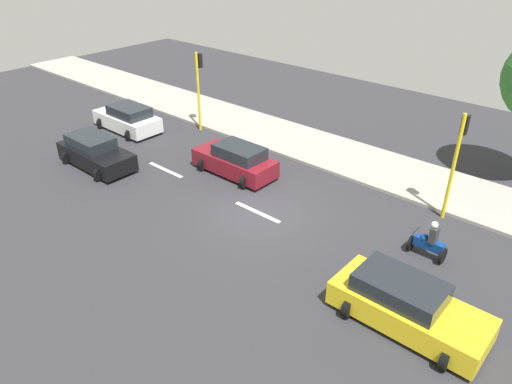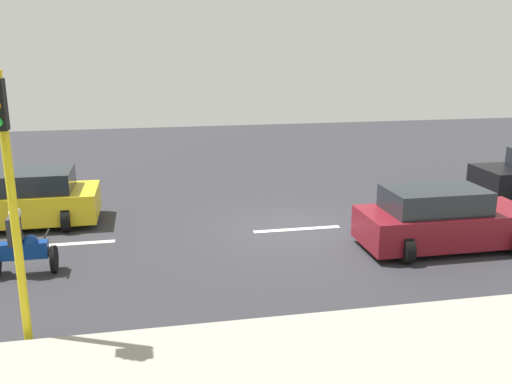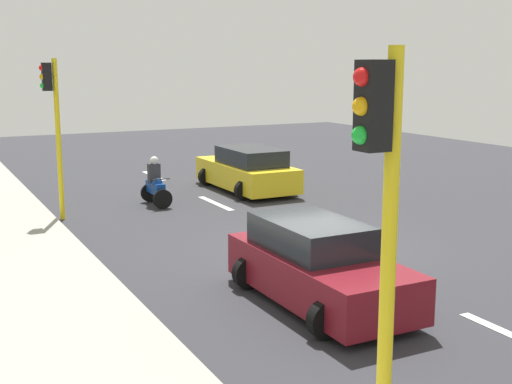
% 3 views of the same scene
% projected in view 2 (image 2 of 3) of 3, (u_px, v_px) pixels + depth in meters
% --- Properties ---
extents(ground_plane, '(40.00, 60.00, 0.10)m').
position_uv_depth(ground_plane, '(297.00, 231.00, 15.04)').
color(ground_plane, '#2D2D33').
extents(sidewalk, '(4.00, 60.00, 0.15)m').
position_uv_depth(sidewalk, '(419.00, 372.00, 8.38)').
color(sidewalk, '#9E998E').
rests_on(sidewalk, ground).
extents(lane_stripe_north, '(0.20, 2.40, 0.01)m').
position_uv_depth(lane_stripe_north, '(66.00, 244.00, 13.91)').
color(lane_stripe_north, white).
rests_on(lane_stripe_north, ground).
extents(lane_stripe_mid, '(0.20, 2.40, 0.01)m').
position_uv_depth(lane_stripe_mid, '(297.00, 229.00, 15.03)').
color(lane_stripe_mid, white).
rests_on(lane_stripe_mid, ground).
extents(lane_stripe_south, '(0.20, 2.40, 0.01)m').
position_uv_depth(lane_stripe_south, '(496.00, 216.00, 16.15)').
color(lane_stripe_south, white).
rests_on(lane_stripe_south, ground).
extents(car_yellow_cab, '(2.31, 4.59, 1.52)m').
position_uv_depth(car_yellow_cab, '(15.00, 200.00, 15.23)').
color(car_yellow_cab, yellow).
rests_on(car_yellow_cab, ground).
extents(car_maroon, '(2.15, 4.19, 1.52)m').
position_uv_depth(car_maroon, '(443.00, 220.00, 13.54)').
color(car_maroon, maroon).
rests_on(car_maroon, ground).
extents(motorcycle, '(0.60, 1.30, 1.53)m').
position_uv_depth(motorcycle, '(22.00, 246.00, 11.96)').
color(motorcycle, black).
rests_on(motorcycle, ground).
extents(traffic_light_corner, '(0.49, 0.24, 4.50)m').
position_uv_depth(traffic_light_corner, '(8.00, 174.00, 8.56)').
color(traffic_light_corner, yellow).
rests_on(traffic_light_corner, ground).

